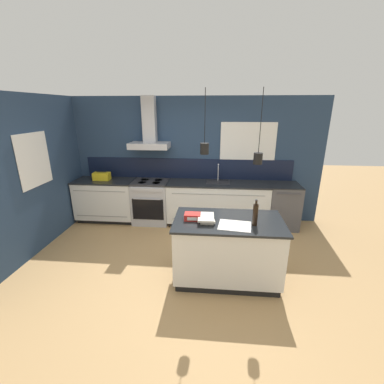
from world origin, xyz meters
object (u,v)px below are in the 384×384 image
at_px(oven_range, 151,202).
at_px(yellow_toolbox, 102,176).
at_px(bottle_on_island, 255,214).
at_px(red_supply_box, 193,217).
at_px(book_stack, 207,218).
at_px(dishwasher, 283,206).

distance_m(oven_range, yellow_toolbox, 1.18).
height_order(bottle_on_island, yellow_toolbox, bottle_on_island).
bearing_deg(oven_range, yellow_toolbox, 179.76).
bearing_deg(red_supply_box, book_stack, -12.67).
distance_m(bottle_on_island, yellow_toolbox, 3.51).
bearing_deg(red_supply_box, yellow_toolbox, 138.57).
xyz_separation_m(dishwasher, red_supply_box, (-1.70, -1.85, 0.50)).
relative_size(bottle_on_island, red_supply_box, 1.61).
xyz_separation_m(oven_range, yellow_toolbox, (-1.05, 0.00, 0.54)).
relative_size(dishwasher, red_supply_box, 4.15).
height_order(book_stack, yellow_toolbox, yellow_toolbox).
xyz_separation_m(red_supply_box, yellow_toolbox, (-2.09, 1.85, 0.04)).
height_order(red_supply_box, yellow_toolbox, yellow_toolbox).
height_order(oven_range, yellow_toolbox, yellow_toolbox).
bearing_deg(dishwasher, red_supply_box, -132.60).
distance_m(oven_range, dishwasher, 2.75).
bearing_deg(book_stack, red_supply_box, 167.33).
height_order(oven_range, dishwasher, same).
distance_m(oven_range, book_stack, 2.31).
xyz_separation_m(dishwasher, bottle_on_island, (-0.87, -1.95, 0.61)).
bearing_deg(dishwasher, yellow_toolbox, 180.00).
bearing_deg(dishwasher, bottle_on_island, -114.18).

